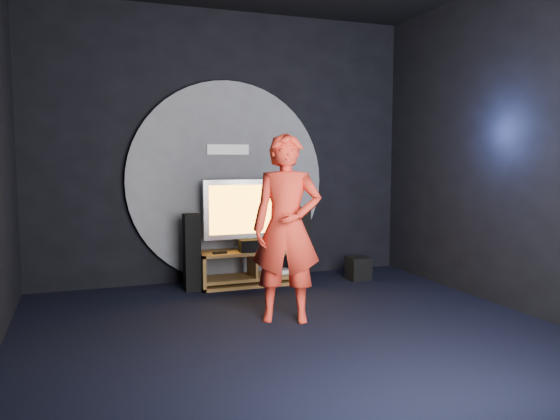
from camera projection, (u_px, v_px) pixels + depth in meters
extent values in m
plane|color=black|center=(296.00, 336.00, 4.97)|extent=(5.00, 5.00, 0.00)
cube|color=black|center=(226.00, 147.00, 7.14)|extent=(5.00, 0.04, 3.50)
cube|color=black|center=(502.00, 130.00, 2.47)|extent=(5.00, 0.04, 3.50)
cube|color=black|center=(520.00, 145.00, 5.66)|extent=(0.04, 5.00, 3.50)
cylinder|color=#515156|center=(227.00, 182.00, 7.13)|extent=(2.60, 0.08, 2.60)
cube|color=white|center=(228.00, 150.00, 7.04)|extent=(0.55, 0.03, 0.13)
cube|color=brown|center=(252.00, 251.00, 6.92)|extent=(1.37, 0.45, 0.04)
cube|color=brown|center=(252.00, 277.00, 6.95)|extent=(1.33, 0.42, 0.04)
cube|color=brown|center=(201.00, 271.00, 6.72)|extent=(0.04, 0.45, 0.45)
cube|color=brown|center=(301.00, 264.00, 7.17)|extent=(0.04, 0.45, 0.45)
cube|color=brown|center=(252.00, 264.00, 6.94)|extent=(0.03, 0.40, 0.29)
cube|color=brown|center=(252.00, 283.00, 6.96)|extent=(1.37, 0.45, 0.04)
cube|color=white|center=(280.00, 271.00, 7.08)|extent=(0.22, 0.16, 0.05)
cube|color=#AEAEB5|center=(251.00, 247.00, 6.98)|extent=(0.36, 0.22, 0.04)
cylinder|color=#AEAEB5|center=(251.00, 242.00, 6.98)|extent=(0.07, 0.07, 0.10)
cube|color=#AEAEB5|center=(250.00, 209.00, 6.94)|extent=(1.21, 0.06, 0.75)
cube|color=orange|center=(251.00, 209.00, 6.90)|extent=(1.08, 0.01, 0.62)
cube|color=black|center=(255.00, 245.00, 6.80)|extent=(0.40, 0.15, 0.15)
cube|color=black|center=(220.00, 253.00, 6.65)|extent=(0.18, 0.05, 0.02)
cube|color=black|center=(192.00, 252.00, 6.61)|extent=(0.19, 0.21, 0.94)
cube|color=black|center=(302.00, 241.00, 7.47)|extent=(0.19, 0.21, 0.94)
cube|color=black|center=(358.00, 268.00, 7.23)|extent=(0.27, 0.27, 0.30)
imported|color=red|center=(287.00, 228.00, 5.36)|extent=(0.79, 0.67, 1.85)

